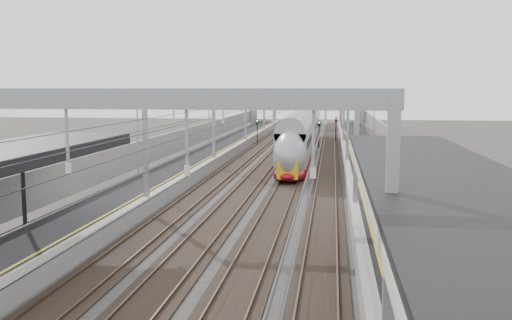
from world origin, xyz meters
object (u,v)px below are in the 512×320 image
(train, at_px, (303,136))
(signal_green, at_px, (257,127))
(bench, at_px, (407,240))
(overbridge, at_px, (307,100))

(train, distance_m, signal_green, 12.15)
(bench, height_order, signal_green, signal_green)
(overbridge, relative_size, train, 0.46)
(signal_green, bearing_deg, train, -56.51)
(overbridge, height_order, train, overbridge)
(signal_green, bearing_deg, overbridge, 81.52)
(train, relative_size, signal_green, 13.86)
(overbridge, height_order, bench, overbridge)
(train, height_order, bench, train)
(bench, relative_size, signal_green, 0.55)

